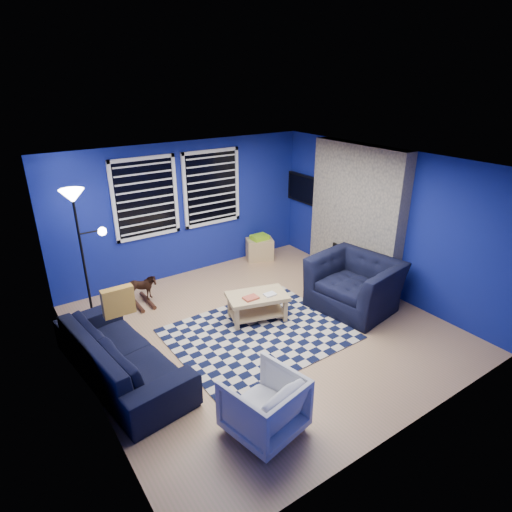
{
  "coord_description": "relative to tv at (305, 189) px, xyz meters",
  "views": [
    {
      "loc": [
        -3.21,
        -4.53,
        3.58
      ],
      "look_at": [
        0.08,
        0.3,
        1.08
      ],
      "focal_mm": 30.0,
      "sensor_mm": 36.0,
      "label": 1
    }
  ],
  "objects": [
    {
      "name": "armchair_big",
      "position": [
        -0.82,
        -2.29,
        -0.98
      ],
      "size": [
        1.47,
        1.34,
        0.84
      ],
      "primitive_type": "imported",
      "rotation": [
        0.0,
        0.0,
        -1.4
      ],
      "color": "black",
      "rests_on": "floor"
    },
    {
      "name": "armchair_bent",
      "position": [
        -3.59,
        -3.65,
        -1.06
      ],
      "size": [
        0.87,
        0.89,
        0.69
      ],
      "primitive_type": "imported",
      "rotation": [
        0.0,
        0.0,
        3.34
      ],
      "color": "gray",
      "rests_on": "floor"
    },
    {
      "name": "ceiling",
      "position": [
        -2.45,
        -2.0,
        1.1
      ],
      "size": [
        5.0,
        5.0,
        0.0
      ],
      "primitive_type": "plane",
      "rotation": [
        3.14,
        0.0,
        0.0
      ],
      "color": "white",
      "rests_on": "wall_back"
    },
    {
      "name": "throw_pillow",
      "position": [
        -4.4,
        -1.5,
        -0.54
      ],
      "size": [
        0.41,
        0.13,
        0.39
      ],
      "primitive_type": "cube",
      "rotation": [
        0.0,
        0.0,
        -0.02
      ],
      "color": "gold",
      "rests_on": "sofa"
    },
    {
      "name": "fireplace",
      "position": [
        -0.09,
        -1.5,
        -0.2
      ],
      "size": [
        0.65,
        2.0,
        2.5
      ],
      "color": "gray",
      "rests_on": "floor"
    },
    {
      "name": "floor",
      "position": [
        -2.45,
        -2.0,
        -1.4
      ],
      "size": [
        5.0,
        5.0,
        0.0
      ],
      "primitive_type": "plane",
      "color": "tan",
      "rests_on": "ground"
    },
    {
      "name": "rug",
      "position": [
        -2.58,
        -2.09,
        -1.39
      ],
      "size": [
        2.53,
        2.04,
        0.02
      ],
      "primitive_type": "cube",
      "rotation": [
        0.0,
        0.0,
        0.01
      ],
      "color": "black",
      "rests_on": "floor"
    },
    {
      "name": "cabinet",
      "position": [
        -0.97,
        0.21,
        -1.16
      ],
      "size": [
        0.63,
        0.53,
        0.53
      ],
      "rotation": [
        0.0,
        0.0,
        -0.4
      ],
      "color": "tan",
      "rests_on": "floor"
    },
    {
      "name": "rocking_horse",
      "position": [
        -3.69,
        -0.23,
        -1.1
      ],
      "size": [
        0.42,
        0.59,
        0.45
      ],
      "primitive_type": "imported",
      "rotation": [
        0.0,
        0.0,
        1.2
      ],
      "color": "#4D2D18",
      "rests_on": "floor"
    },
    {
      "name": "coffee_table",
      "position": [
        -2.36,
        -1.73,
        -1.08
      ],
      "size": [
        1.03,
        0.77,
        0.46
      ],
      "rotation": [
        0.0,
        0.0,
        -0.28
      ],
      "color": "tan",
      "rests_on": "rug"
    },
    {
      "name": "window_left",
      "position": [
        -3.2,
        0.46,
        0.2
      ],
      "size": [
        1.17,
        0.06,
        1.42
      ],
      "color": "black",
      "rests_on": "wall_back"
    },
    {
      "name": "wall_right",
      "position": [
        0.05,
        -2.0,
        -0.15
      ],
      "size": [
        0.0,
        5.0,
        5.0
      ],
      "primitive_type": "plane",
      "rotation": [
        1.57,
        0.0,
        -1.57
      ],
      "color": "navy",
      "rests_on": "floor"
    },
    {
      "name": "wall_left",
      "position": [
        -4.95,
        -2.0,
        -0.15
      ],
      "size": [
        0.0,
        5.0,
        5.0
      ],
      "primitive_type": "plane",
      "rotation": [
        1.57,
        0.0,
        1.57
      ],
      "color": "navy",
      "rests_on": "floor"
    },
    {
      "name": "tv",
      "position": [
        0.0,
        0.0,
        0.0
      ],
      "size": [
        0.07,
        1.0,
        0.58
      ],
      "color": "black",
      "rests_on": "wall_right"
    },
    {
      "name": "sofa",
      "position": [
        -4.55,
        -1.88,
        -1.07
      ],
      "size": [
        2.37,
        1.18,
        0.67
      ],
      "primitive_type": "imported",
      "rotation": [
        0.0,
        0.0,
        1.7
      ],
      "color": "black",
      "rests_on": "floor"
    },
    {
      "name": "wall_back",
      "position": [
        -2.45,
        0.5,
        -0.15
      ],
      "size": [
        5.0,
        0.0,
        5.0
      ],
      "primitive_type": "plane",
      "rotation": [
        1.57,
        0.0,
        0.0
      ],
      "color": "navy",
      "rests_on": "floor"
    },
    {
      "name": "window_right",
      "position": [
        -1.9,
        0.46,
        0.2
      ],
      "size": [
        1.17,
        0.06,
        1.42
      ],
      "color": "black",
      "rests_on": "wall_back"
    },
    {
      "name": "floor_lamp",
      "position": [
        -4.46,
        -0.14,
        0.29
      ],
      "size": [
        0.56,
        0.35,
        2.07
      ],
      "color": "black",
      "rests_on": "floor"
    }
  ]
}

